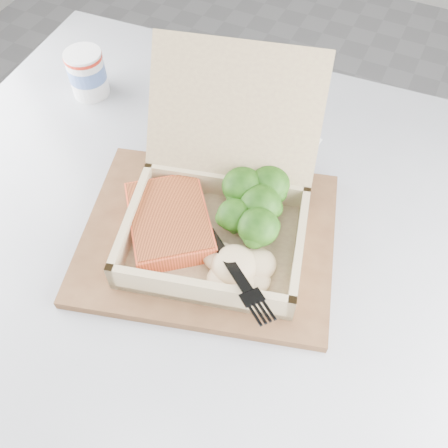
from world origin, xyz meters
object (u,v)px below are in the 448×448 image
at_px(serving_tray, 208,237).
at_px(takeout_container, 221,196).
at_px(paper_cup, 87,72).
at_px(cafe_table, 191,311).

xyz_separation_m(serving_tray, takeout_container, (0.00, 0.03, 0.06)).
height_order(takeout_container, paper_cup, takeout_container).
bearing_deg(paper_cup, takeout_container, -25.74).
xyz_separation_m(takeout_container, paper_cup, (-0.33, 0.16, -0.02)).
bearing_deg(takeout_container, serving_tray, -111.05).
bearing_deg(cafe_table, takeout_container, 63.23).
height_order(cafe_table, serving_tray, serving_tray).
bearing_deg(paper_cup, cafe_table, -35.88).
relative_size(cafe_table, takeout_container, 2.89).
distance_m(takeout_container, paper_cup, 0.36).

